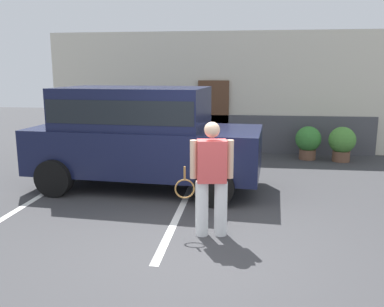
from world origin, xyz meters
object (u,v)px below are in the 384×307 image
(parked_suv, at_px, (141,132))
(tennis_player_man, at_px, (211,178))
(potted_plant_secondary, at_px, (342,142))
(potted_plant_by_porch, at_px, (308,141))

(parked_suv, distance_m, tennis_player_man, 2.88)
(tennis_player_man, relative_size, potted_plant_secondary, 1.81)
(parked_suv, bearing_deg, potted_plant_by_porch, 44.34)
(parked_suv, xyz_separation_m, potted_plant_by_porch, (3.81, 3.23, -0.64))
(potted_plant_by_porch, relative_size, potted_plant_secondary, 0.98)
(parked_suv, height_order, potted_plant_secondary, parked_suv)
(potted_plant_by_porch, bearing_deg, parked_suv, -139.74)
(parked_suv, height_order, tennis_player_man, parked_suv)
(tennis_player_man, bearing_deg, parked_suv, -63.70)
(tennis_player_man, xyz_separation_m, potted_plant_by_porch, (2.18, 5.58, -0.36))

